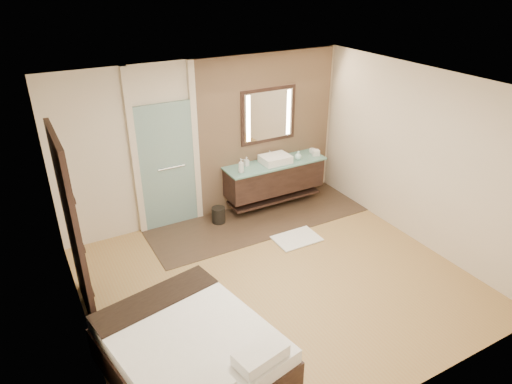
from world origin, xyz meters
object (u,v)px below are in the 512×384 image
vanity (274,177)px  bed (191,354)px  mirror_unit (268,115)px  waste_bin (219,215)px

vanity → bed: (-2.75, -2.88, -0.28)m
bed → mirror_unit: bearing=37.4°
mirror_unit → bed: 4.37m
waste_bin → bed: bearing=-119.7°
mirror_unit → vanity: bearing=-90.0°
mirror_unit → waste_bin: size_ratio=3.71×
mirror_unit → waste_bin: 1.92m
vanity → waste_bin: bearing=-176.6°
vanity → mirror_unit: (0.00, 0.24, 1.07)m
bed → waste_bin: bed is taller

